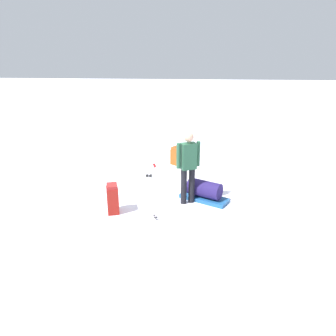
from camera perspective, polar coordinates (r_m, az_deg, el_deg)
The scene contains 7 objects.
ground_plane at distance 7.90m, azimuth 0.00°, elevation -4.78°, with size 80.00×80.00×0.00m, color white.
skier_standing at distance 7.13m, azimuth 3.68°, elevation 0.67°, with size 0.35×0.52×1.70m.
ski_pair_near at distance 9.02m, azimuth -3.51°, elevation -1.51°, with size 1.82×0.24×0.05m.
backpack_large_dark at distance 9.98m, azimuth 1.63°, elevation 2.26°, with size 0.44×0.42×0.57m.
backpack_bright at distance 7.00m, azimuth -9.99°, elevation -5.52°, with size 0.38×0.34×0.67m.
ski_poles_planted_near at distance 6.48m, azimuth -2.41°, elevation -3.85°, with size 0.16×0.10×1.23m.
gear_sled at distance 7.56m, azimuth 6.59°, elevation -4.22°, with size 0.92×1.22×0.49m.
Camera 1 is at (7.15, 0.71, 3.28)m, focal length 33.63 mm.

